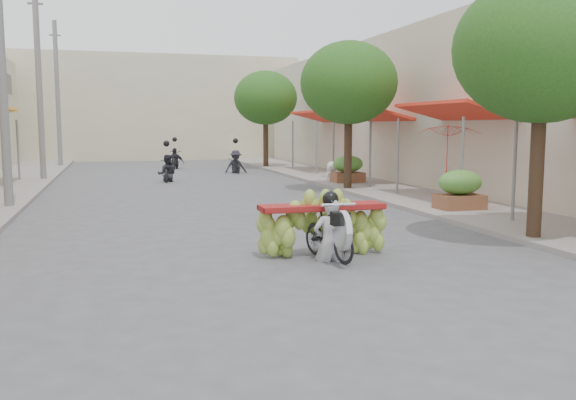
% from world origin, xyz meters
% --- Properties ---
extents(ground, '(120.00, 120.00, 0.00)m').
position_xyz_m(ground, '(0.00, 0.00, 0.00)').
color(ground, '#55555A').
rests_on(ground, ground).
extents(sidewalk_right, '(4.00, 60.00, 0.12)m').
position_xyz_m(sidewalk_right, '(7.00, 15.00, 0.06)').
color(sidewalk_right, gray).
rests_on(sidewalk_right, ground).
extents(shophouse_row_right, '(9.77, 40.00, 6.00)m').
position_xyz_m(shophouse_row_right, '(11.99, 14.00, 3.00)').
color(shophouse_row_right, beige).
rests_on(shophouse_row_right, ground).
extents(far_building, '(20.00, 6.00, 7.00)m').
position_xyz_m(far_building, '(0.00, 38.00, 3.50)').
color(far_building, beige).
rests_on(far_building, ground).
extents(utility_pole_mid, '(0.60, 0.24, 8.00)m').
position_xyz_m(utility_pole_mid, '(-5.40, 12.00, 4.03)').
color(utility_pole_mid, slate).
rests_on(utility_pole_mid, ground).
extents(utility_pole_far, '(0.60, 0.24, 8.00)m').
position_xyz_m(utility_pole_far, '(-5.40, 21.00, 4.03)').
color(utility_pole_far, slate).
rests_on(utility_pole_far, ground).
extents(utility_pole_back, '(0.60, 0.24, 8.00)m').
position_xyz_m(utility_pole_back, '(-5.40, 30.00, 4.03)').
color(utility_pole_back, slate).
rests_on(utility_pole_back, ground).
extents(street_tree_near, '(3.40, 3.40, 5.25)m').
position_xyz_m(street_tree_near, '(5.40, 4.00, 3.78)').
color(street_tree_near, '#3A2719').
rests_on(street_tree_near, ground).
extents(street_tree_mid, '(3.40, 3.40, 5.25)m').
position_xyz_m(street_tree_mid, '(5.40, 14.00, 3.78)').
color(street_tree_mid, '#3A2719').
rests_on(street_tree_mid, ground).
extents(street_tree_far, '(3.40, 3.40, 5.25)m').
position_xyz_m(street_tree_far, '(5.40, 26.00, 3.78)').
color(street_tree_far, '#3A2719').
rests_on(street_tree_far, ground).
extents(produce_crate_mid, '(1.20, 0.88, 1.16)m').
position_xyz_m(produce_crate_mid, '(6.20, 8.00, 0.71)').
color(produce_crate_mid, brown).
rests_on(produce_crate_mid, ground).
extents(produce_crate_far, '(1.20, 0.88, 1.16)m').
position_xyz_m(produce_crate_far, '(6.20, 16.00, 0.71)').
color(produce_crate_far, brown).
rests_on(produce_crate_far, ground).
extents(banana_motorbike, '(2.25, 1.78, 2.01)m').
position_xyz_m(banana_motorbike, '(0.94, 3.81, 0.68)').
color(banana_motorbike, black).
rests_on(banana_motorbike, ground).
extents(market_umbrella, '(2.22, 2.22, 1.59)m').
position_xyz_m(market_umbrella, '(6.23, 8.69, 2.40)').
color(market_umbrella, red).
rests_on(market_umbrella, ground).
extents(pedestrian, '(0.87, 0.75, 1.51)m').
position_xyz_m(pedestrian, '(5.89, 16.96, 0.87)').
color(pedestrian, white).
rests_on(pedestrian, ground).
extents(bg_motorbike_a, '(0.86, 1.62, 1.95)m').
position_xyz_m(bg_motorbike_a, '(-0.46, 19.47, 0.75)').
color(bg_motorbike_a, black).
rests_on(bg_motorbike_a, ground).
extents(bg_motorbike_b, '(1.08, 1.69, 1.95)m').
position_xyz_m(bg_motorbike_b, '(3.17, 23.14, 0.85)').
color(bg_motorbike_b, black).
rests_on(bg_motorbike_b, ground).
extents(bg_motorbike_c, '(1.05, 1.77, 1.95)m').
position_xyz_m(bg_motorbike_c, '(0.63, 27.06, 0.78)').
color(bg_motorbike_c, black).
rests_on(bg_motorbike_c, ground).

